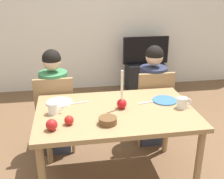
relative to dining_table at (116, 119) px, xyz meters
The scene contains 19 objects.
ground_plane 0.67m from the dining_table, ahead, with size 7.68×7.68×0.00m, color brown.
back_wall 2.68m from the dining_table, 90.00° to the left, with size 6.40×0.10×2.60m, color silver.
dining_table is the anchor object (origin of this frame).
chair_left 0.84m from the dining_table, 132.48° to the left, with size 0.40×0.40×0.90m.
chair_right 0.83m from the dining_table, 48.33° to the left, with size 0.40×0.40×0.90m.
person_left_child 0.85m from the dining_table, 131.00° to the left, with size 0.30×0.30×1.17m.
person_right_child 0.84m from the dining_table, 49.80° to the left, with size 0.30×0.30×1.17m.
tv_stand 2.52m from the dining_table, 67.96° to the left, with size 0.64×0.40×0.48m, color black.
tv 2.48m from the dining_table, 67.97° to the left, with size 0.79×0.05×0.46m.
candle_centerpiece 0.17m from the dining_table, 26.31° to the left, with size 0.09×0.09×0.36m.
plate_left 0.56m from the dining_table, 153.81° to the left, with size 0.24×0.24×0.01m, color silver.
plate_right 0.52m from the dining_table, 14.10° to the left, with size 0.23×0.23×0.01m, color teal.
mug_left 0.55m from the dining_table, behind, with size 0.14×0.09×0.10m.
mug_right 0.62m from the dining_table, ahead, with size 0.14×0.09×0.10m.
fork_left 0.39m from the dining_table, 146.91° to the left, with size 0.18×0.01×0.01m, color silver.
fork_right 0.35m from the dining_table, 18.35° to the left, with size 0.18×0.01×0.01m, color silver.
bowl_walnuts 0.28m from the dining_table, 114.46° to the right, with size 0.15×0.15×0.06m, color brown.
apple_near_candle 0.62m from the dining_table, 154.33° to the right, with size 0.09×0.09×0.09m, color red.
apple_by_left_plate 0.47m from the dining_table, 154.79° to the right, with size 0.08×0.08×0.08m, color red.
Camera 1 is at (-0.39, -2.18, 1.83)m, focal length 44.55 mm.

